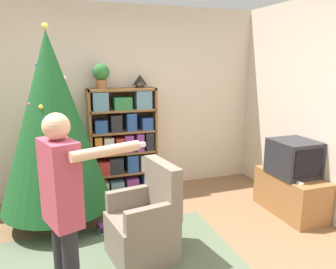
{
  "coord_description": "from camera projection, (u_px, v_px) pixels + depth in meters",
  "views": [
    {
      "loc": [
        -0.61,
        -2.37,
        1.84
      ],
      "look_at": [
        0.57,
        0.97,
        1.05
      ],
      "focal_mm": 35.0,
      "sensor_mm": 36.0,
      "label": 1
    }
  ],
  "objects": [
    {
      "name": "armchair",
      "position": [
        145.0,
        225.0,
        3.1
      ],
      "size": [
        0.65,
        0.64,
        0.92
      ],
      "rotation": [
        0.0,
        0.0,
        -1.41
      ],
      "color": "#7A6B5B",
      "rests_on": "ground_plane"
    },
    {
      "name": "book_pile_near_tree",
      "position": [
        107.0,
        228.0,
        3.61
      ],
      "size": [
        0.23,
        0.2,
        0.1
      ],
      "color": "#5B899E",
      "rests_on": "ground_plane"
    },
    {
      "name": "tv_stand",
      "position": [
        290.0,
        194.0,
        4.04
      ],
      "size": [
        0.45,
        0.91,
        0.5
      ],
      "color": "#996638",
      "rests_on": "ground_plane"
    },
    {
      "name": "game_remote",
      "position": [
        299.0,
        183.0,
        3.69
      ],
      "size": [
        0.04,
        0.12,
        0.02
      ],
      "color": "white",
      "rests_on": "tv_stand"
    },
    {
      "name": "standing_person",
      "position": [
        64.0,
        205.0,
        2.19
      ],
      "size": [
        0.71,
        0.45,
        1.53
      ],
      "rotation": [
        0.0,
        0.0,
        -1.24
      ],
      "color": "#232328",
      "rests_on": "ground_plane"
    },
    {
      "name": "christmas_tree",
      "position": [
        52.0,
        122.0,
        3.59
      ],
      "size": [
        1.23,
        1.23,
        2.23
      ],
      "color": "#4C3323",
      "rests_on": "ground_plane"
    },
    {
      "name": "table_lamp",
      "position": [
        140.0,
        80.0,
        4.43
      ],
      "size": [
        0.2,
        0.2,
        0.18
      ],
      "color": "#473828",
      "rests_on": "bookshelf"
    },
    {
      "name": "television",
      "position": [
        294.0,
        158.0,
        3.93
      ],
      "size": [
        0.47,
        0.51,
        0.43
      ],
      "color": "#28282D",
      "rests_on": "tv_stand"
    },
    {
      "name": "bookshelf",
      "position": [
        124.0,
        143.0,
        4.52
      ],
      "size": [
        0.92,
        0.3,
        1.49
      ],
      "color": "brown",
      "rests_on": "ground_plane"
    },
    {
      "name": "potted_plant",
      "position": [
        101.0,
        74.0,
        4.24
      ],
      "size": [
        0.22,
        0.22,
        0.33
      ],
      "color": "#935B38",
      "rests_on": "bookshelf"
    },
    {
      "name": "wall_back",
      "position": [
        100.0,
        102.0,
        4.53
      ],
      "size": [
        8.0,
        0.1,
        2.6
      ],
      "color": "beige",
      "rests_on": "ground_plane"
    }
  ]
}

